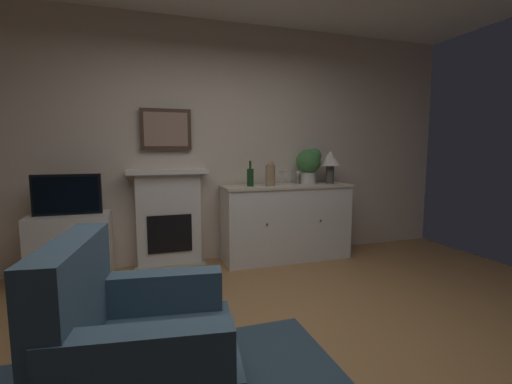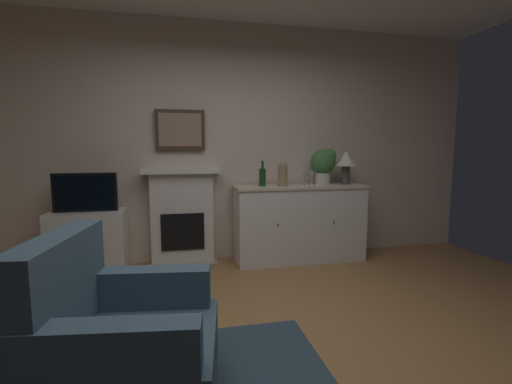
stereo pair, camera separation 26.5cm
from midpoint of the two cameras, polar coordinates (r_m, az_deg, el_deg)
The scene contains 15 objects.
ground_plane at distance 2.50m, azimuth 0.88°, elevation -26.27°, with size 6.30×4.46×0.10m, color #9E7042.
wall_rear at distance 4.23m, azimuth -8.92°, elevation 7.71°, with size 6.30×0.06×2.77m, color beige.
fireplace_unit at distance 4.13m, azimuth -15.69°, elevation -4.12°, with size 0.87×0.30×1.10m.
framed_picture at distance 4.10m, azimuth -16.18°, elevation 9.69°, with size 0.55×0.04×0.45m.
sideboard_cabinet at distance 4.25m, azimuth 3.14°, elevation -4.89°, with size 1.54×0.49×0.90m.
table_lamp at distance 4.40m, azimuth 10.23°, elevation 4.99°, with size 0.26×0.26×0.40m.
wine_bottle at distance 4.02m, azimuth -2.82°, elevation 2.46°, with size 0.08×0.08×0.29m.
wine_glass_left at distance 4.11m, azimuth 2.39°, elevation 2.76°, with size 0.07×0.07×0.16m.
wine_glass_center at distance 4.18m, azimuth 3.63°, elevation 2.82°, with size 0.07×0.07×0.16m.
wine_glass_right at distance 4.22m, azimuth 5.03°, elevation 2.85°, with size 0.07×0.07×0.16m.
vase_decorative at distance 4.04m, azimuth 0.45°, elevation 2.95°, with size 0.11×0.11×0.28m.
tv_cabinet at distance 4.09m, azimuth -29.39°, elevation -7.85°, with size 0.75×0.42×0.68m.
tv_set at distance 3.97m, azimuth -29.91°, elevation -0.38°, with size 0.62×0.07×0.40m.
potted_plant_small at distance 4.33m, azimuth 6.86°, elevation 4.71°, with size 0.30×0.30×0.43m.
armchair at distance 1.94m, azimuth -22.82°, elevation -22.53°, with size 0.91×0.87×0.92m.
Camera 1 is at (-0.81, -1.94, 1.32)m, focal length 24.77 mm.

